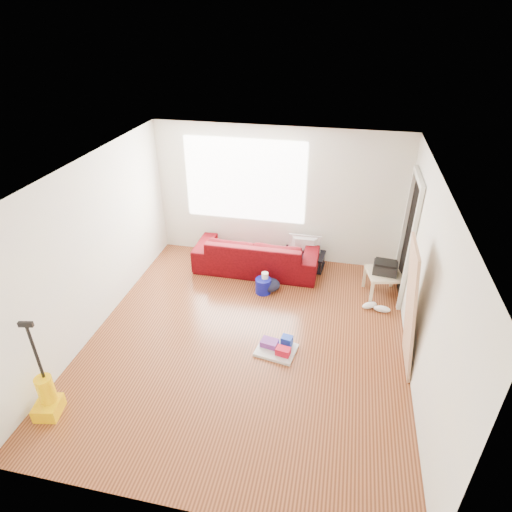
% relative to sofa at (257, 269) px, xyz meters
% --- Properties ---
extents(room, '(4.51, 5.01, 2.51)m').
position_rel_sofa_xyz_m(room, '(0.34, -1.80, 1.25)').
color(room, '#4F2815').
rests_on(room, ground).
extents(sofa, '(2.22, 0.87, 0.65)m').
position_rel_sofa_xyz_m(sofa, '(0.00, 0.00, 0.00)').
color(sofa, black).
rests_on(sofa, ground).
extents(tv_stand, '(0.80, 0.51, 0.29)m').
position_rel_sofa_xyz_m(tv_stand, '(0.83, 0.27, 0.15)').
color(tv_stand, black).
rests_on(tv_stand, ground).
extents(tv, '(0.59, 0.08, 0.34)m').
position_rel_sofa_xyz_m(tv, '(0.83, 0.27, 0.46)').
color(tv, black).
rests_on(tv, tv_stand).
extents(side_table, '(0.64, 0.64, 0.43)m').
position_rel_sofa_xyz_m(side_table, '(2.22, -0.35, 0.36)').
color(side_table, beige).
rests_on(side_table, ground).
extents(printer, '(0.41, 0.33, 0.20)m').
position_rel_sofa_xyz_m(printer, '(2.22, -0.35, 0.53)').
color(printer, black).
rests_on(printer, side_table).
extents(bucket, '(0.27, 0.27, 0.26)m').
position_rel_sofa_xyz_m(bucket, '(0.26, -0.71, 0.00)').
color(bucket, '#0C118C').
rests_on(bucket, ground).
extents(toilet_paper, '(0.11, 0.11, 0.10)m').
position_rel_sofa_xyz_m(toilet_paper, '(0.29, -0.67, 0.18)').
color(toilet_paper, white).
rests_on(toilet_paper, bucket).
extents(cleaning_tray, '(0.60, 0.52, 0.19)m').
position_rel_sofa_xyz_m(cleaning_tray, '(0.74, -2.08, 0.06)').
color(cleaning_tray, silver).
rests_on(cleaning_tray, ground).
extents(backpack, '(0.49, 0.44, 0.22)m').
position_rel_sofa_xyz_m(backpack, '(0.34, -0.64, 0.00)').
color(backpack, black).
rests_on(backpack, ground).
extents(sneakers, '(0.47, 0.24, 0.11)m').
position_rel_sofa_xyz_m(sneakers, '(2.12, -0.82, 0.05)').
color(sneakers, white).
rests_on(sneakers, ground).
extents(vacuum, '(0.33, 0.36, 1.32)m').
position_rel_sofa_xyz_m(vacuum, '(-1.73, -3.68, 0.24)').
color(vacuum, '#FFBF00').
rests_on(vacuum, ground).
extents(door_panel, '(0.23, 0.73, 1.81)m').
position_rel_sofa_xyz_m(door_panel, '(2.40, -1.95, 0.00)').
color(door_panel, tan).
rests_on(door_panel, ground).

